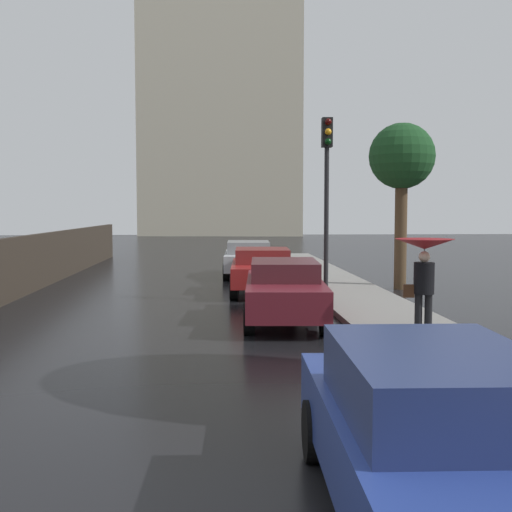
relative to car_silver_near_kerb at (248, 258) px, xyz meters
name	(u,v)px	position (x,y,z in m)	size (l,w,h in m)	color
car_silver_near_kerb	(248,258)	(0.00, 0.00, 0.00)	(1.94, 4.12, 1.31)	#B2B5BA
car_blue_far_ahead	(438,441)	(0.48, -18.85, 0.02)	(1.82, 4.49, 1.41)	navy
car_maroon_behind_camera	(284,289)	(0.31, -9.56, 0.01)	(1.96, 4.54, 1.34)	maroon
car_red_far_lane	(262,269)	(0.18, -4.74, 0.01)	(2.02, 4.09, 1.32)	maroon
pedestrian_with_umbrella_far	(424,259)	(2.66, -11.90, 0.85)	(1.09, 1.09, 1.79)	black
traffic_light	(327,175)	(1.67, -7.08, 2.66)	(0.26, 0.39, 4.68)	black
street_tree_near	(402,160)	(4.52, -4.08, 3.28)	(2.02, 2.02, 5.13)	#4C3823
distant_tower	(223,120)	(-0.46, 40.09, 10.68)	(16.35, 9.42, 22.75)	beige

